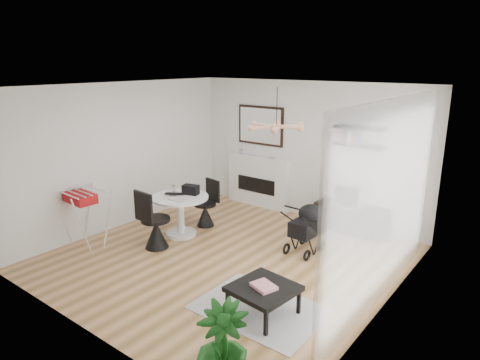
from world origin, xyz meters
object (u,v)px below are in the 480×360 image
Objects in this scene: tv_console at (351,219)px; drying_rack at (85,217)px; stroller at (307,230)px; potted_plant at (222,347)px; coffee_table at (263,289)px; dining_table at (180,210)px; crt_tv at (351,194)px; fireplace at (258,175)px.

drying_rack is (-3.30, -3.36, 0.27)m from tv_console.
drying_rack reaches higher than stroller.
coffee_table is at bearing 107.22° from potted_plant.
dining_table is at bearing -156.90° from stroller.
crt_tv reaches higher than stroller.
stroller is (3.07, 2.11, -0.14)m from drying_rack.
crt_tv is 0.52× the size of dining_table.
drying_rack is 1.12× the size of stroller.
drying_rack is at bearing -142.93° from stroller.
crt_tv is 0.60× the size of stroller.
dining_table is (-2.36, -2.05, 0.24)m from tv_console.
crt_tv is 0.65× the size of coffee_table.
crt_tv is at bearing 98.61° from potted_plant.
tv_console is at bearing 98.24° from potted_plant.
tv_console is 3.13m from dining_table.
coffee_table is (2.48, -3.38, -0.34)m from fireplace.
drying_rack is at bearing 164.18° from potted_plant.
crt_tv is 1.31m from stroller.
crt_tv reaches higher than tv_console.
fireplace is 2.19m from crt_tv.
drying_rack is (-3.27, -3.35, -0.20)m from crt_tv.
tv_console is at bearing 6.43° from crt_tv.
stroller is 2.03m from coffee_table.
drying_rack is at bearing -177.77° from coffee_table.
potted_plant is (0.65, -4.48, 0.20)m from tv_console.
fireplace is 2.46m from stroller.
dining_table is 3.87m from potted_plant.
crt_tv is 4.69m from drying_rack.
crt_tv is at bearing 95.12° from coffee_table.
stroller is at bearing 105.16° from potted_plant.
fireplace reaches higher than dining_table.
drying_rack is at bearing -134.47° from tv_console.
stroller is 1.09× the size of coffee_table.
potted_plant is (3.94, -1.12, -0.07)m from drying_rack.
fireplace is at bearing 76.27° from drying_rack.
crt_tv is at bearing 41.27° from dining_table.
drying_rack is at bearing -134.24° from crt_tv.
coffee_table is at bearing -84.88° from crt_tv.
dining_table is at bearing 141.09° from potted_plant.
tv_console is at bearing 94.60° from coffee_table.
potted_plant reaches higher than coffee_table.
dining_table is at bearing -139.04° from tv_console.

